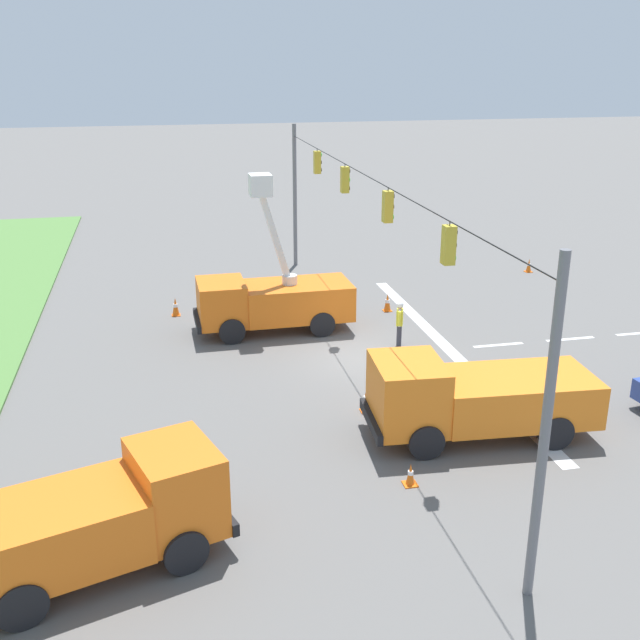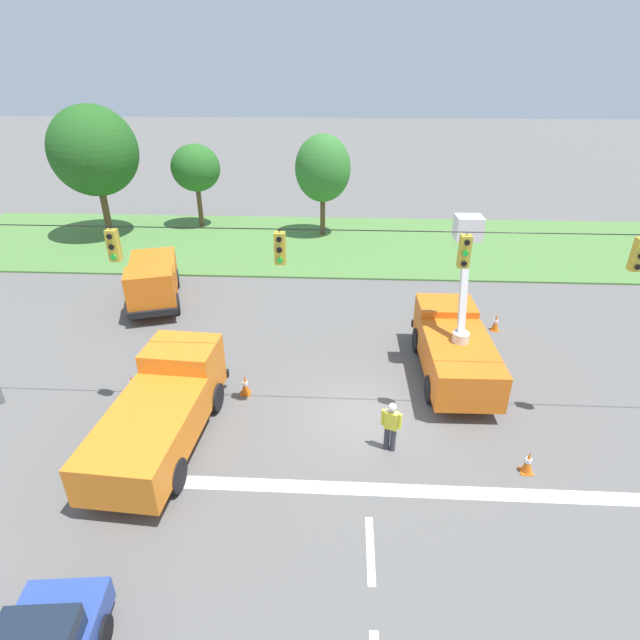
% 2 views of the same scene
% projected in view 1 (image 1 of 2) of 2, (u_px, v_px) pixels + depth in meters
% --- Properties ---
extents(ground_plane, '(200.00, 200.00, 0.00)m').
position_uv_depth(ground_plane, '(361.00, 357.00, 27.26)').
color(ground_plane, '#605E5B').
extents(lane_markings, '(17.60, 15.25, 0.01)m').
position_uv_depth(lane_markings, '(486.00, 346.00, 28.24)').
color(lane_markings, silver).
rests_on(lane_markings, ground).
extents(signal_gantry, '(26.20, 0.33, 7.20)m').
position_uv_depth(signal_gantry, '(363.00, 234.00, 25.71)').
color(signal_gantry, slate).
rests_on(signal_gantry, ground).
extents(utility_truck_bucket_lift, '(2.52, 6.20, 6.21)m').
position_uv_depth(utility_truck_bucket_lift, '(272.00, 298.00, 29.42)').
color(utility_truck_bucket_lift, orange).
rests_on(utility_truck_bucket_lift, ground).
extents(utility_truck_support_near, '(2.87, 6.65, 2.39)m').
position_uv_depth(utility_truck_support_near, '(474.00, 396.00, 21.25)').
color(utility_truck_support_near, orange).
rests_on(utility_truck_support_near, ground).
extents(utility_truck_support_far, '(3.88, 6.17, 2.37)m').
position_uv_depth(utility_truck_support_far, '(96.00, 518.00, 15.62)').
color(utility_truck_support_far, orange).
rests_on(utility_truck_support_far, ground).
extents(road_worker, '(0.61, 0.37, 1.77)m').
position_uv_depth(road_worker, '(400.00, 321.00, 27.94)').
color(road_worker, '#383842').
rests_on(road_worker, ground).
extents(traffic_cone_foreground_left, '(0.36, 0.36, 0.60)m').
position_uv_depth(traffic_cone_foreground_left, '(410.00, 475.00, 19.03)').
color(traffic_cone_foreground_left, orange).
rests_on(traffic_cone_foreground_left, ground).
extents(traffic_cone_foreground_right, '(0.36, 0.36, 0.78)m').
position_uv_depth(traffic_cone_foreground_right, '(176.00, 307.00, 31.45)').
color(traffic_cone_foreground_right, orange).
rests_on(traffic_cone_foreground_right, ground).
extents(traffic_cone_mid_right, '(0.36, 0.36, 0.79)m').
position_uv_depth(traffic_cone_mid_right, '(366.00, 400.00, 22.93)').
color(traffic_cone_mid_right, orange).
rests_on(traffic_cone_mid_right, ground).
extents(traffic_cone_near_bucket, '(0.36, 0.36, 0.68)m').
position_uv_depth(traffic_cone_near_bucket, '(529.00, 266.00, 37.84)').
color(traffic_cone_near_bucket, orange).
rests_on(traffic_cone_near_bucket, ground).
extents(traffic_cone_lane_edge_a, '(0.36, 0.36, 0.78)m').
position_uv_depth(traffic_cone_lane_edge_a, '(387.00, 302.00, 32.01)').
color(traffic_cone_lane_edge_a, orange).
rests_on(traffic_cone_lane_edge_a, ground).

